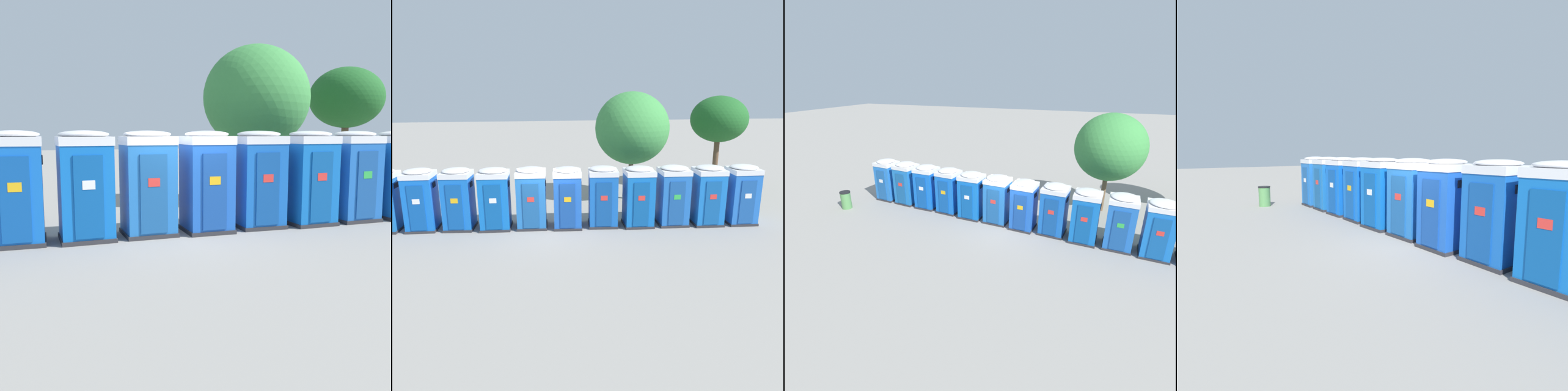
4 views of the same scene
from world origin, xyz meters
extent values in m
plane|color=gray|center=(0.00, 0.00, 0.00)|extent=(120.00, 120.00, 0.00)
cube|color=#2D2D33|center=(-8.13, 1.03, 0.05)|extent=(1.28, 1.31, 0.10)
cube|color=blue|center=(-8.13, 1.03, 1.15)|extent=(1.22, 1.24, 2.10)
cube|color=#1A5399|center=(-8.19, 0.45, 1.07)|extent=(0.61, 0.09, 1.85)
cube|color=white|center=(-8.19, 0.43, 1.35)|extent=(0.28, 0.04, 0.20)
cube|color=black|center=(-7.56, 0.98, 1.89)|extent=(0.06, 0.36, 0.20)
cube|color=white|center=(-8.13, 1.03, 2.30)|extent=(1.26, 1.28, 0.20)
ellipsoid|color=white|center=(-8.13, 1.03, 2.45)|extent=(1.20, 1.22, 0.18)
cube|color=#2D2D33|center=(-6.65, 0.90, 0.05)|extent=(1.31, 1.31, 0.10)
cube|color=blue|center=(-6.65, 0.90, 1.15)|extent=(1.25, 1.25, 2.10)
cube|color=#145293|center=(-6.71, 0.32, 1.07)|extent=(0.63, 0.09, 1.85)
cube|color=red|center=(-6.71, 0.30, 1.35)|extent=(0.28, 0.04, 0.20)
cube|color=black|center=(-6.07, 0.84, 1.89)|extent=(0.06, 0.36, 0.20)
cube|color=white|center=(-6.65, 0.90, 2.30)|extent=(1.29, 1.29, 0.20)
ellipsoid|color=white|center=(-6.65, 0.90, 2.45)|extent=(1.23, 1.23, 0.18)
cube|color=#2D2D33|center=(-5.16, 0.77, 0.05)|extent=(1.24, 1.26, 0.10)
cube|color=blue|center=(-5.16, 0.77, 1.15)|extent=(1.19, 1.20, 2.10)
cube|color=#0D489F|center=(-5.19, 0.18, 1.07)|extent=(0.62, 0.06, 1.85)
cube|color=white|center=(-5.20, 0.17, 1.35)|extent=(0.28, 0.02, 0.20)
cube|color=black|center=(-4.59, 0.74, 1.89)|extent=(0.04, 0.36, 0.20)
cube|color=white|center=(-5.16, 0.77, 2.30)|extent=(1.22, 1.23, 0.20)
ellipsoid|color=white|center=(-5.16, 0.77, 2.45)|extent=(1.16, 1.17, 0.18)
cube|color=#2D2D33|center=(-3.68, 0.66, 0.05)|extent=(1.28, 1.30, 0.10)
cube|color=blue|center=(-3.68, 0.66, 1.15)|extent=(1.21, 1.24, 2.10)
cube|color=#0E4AA0|center=(-3.73, 0.08, 1.07)|extent=(0.61, 0.09, 1.85)
cube|color=yellow|center=(-3.74, 0.06, 1.35)|extent=(0.28, 0.03, 0.20)
cube|color=black|center=(-3.11, 0.61, 1.89)|extent=(0.06, 0.36, 0.20)
cube|color=white|center=(-3.68, 0.66, 2.30)|extent=(1.25, 1.28, 0.20)
ellipsoid|color=white|center=(-3.68, 0.66, 2.45)|extent=(1.19, 1.22, 0.18)
cube|color=#2D2D33|center=(-2.20, 0.46, 0.05)|extent=(1.29, 1.26, 0.10)
cube|color=blue|center=(-2.20, 0.46, 1.15)|extent=(1.22, 1.20, 2.10)
cube|color=#0C4B9A|center=(-2.23, -0.12, 1.07)|extent=(0.64, 0.06, 1.85)
cube|color=white|center=(-2.23, -0.14, 1.35)|extent=(0.28, 0.02, 0.20)
cube|color=black|center=(-1.61, 0.43, 1.89)|extent=(0.04, 0.36, 0.20)
cube|color=white|center=(-2.20, 0.46, 2.30)|extent=(1.26, 1.23, 0.20)
ellipsoid|color=white|center=(-2.20, 0.46, 2.45)|extent=(1.20, 1.17, 0.18)
cube|color=#2D2D33|center=(-0.71, 0.40, 0.05)|extent=(1.30, 1.27, 0.10)
cube|color=blue|center=(-0.71, 0.40, 1.15)|extent=(1.24, 1.21, 2.10)
cube|color=#185195|center=(-0.75, -0.18, 1.07)|extent=(0.65, 0.07, 1.85)
cube|color=red|center=(-0.75, -0.20, 1.35)|extent=(0.28, 0.03, 0.20)
cube|color=black|center=(-0.11, 0.37, 1.89)|extent=(0.05, 0.36, 0.20)
cube|color=white|center=(-0.71, 0.40, 2.30)|extent=(1.28, 1.25, 0.20)
ellipsoid|color=white|center=(-0.71, 0.40, 2.45)|extent=(1.22, 1.19, 0.18)
cube|color=#2D2D33|center=(0.76, 0.19, 0.05)|extent=(1.26, 1.29, 0.10)
cube|color=blue|center=(0.76, 0.19, 1.15)|extent=(1.20, 1.23, 2.10)
cube|color=#154398|center=(0.71, -0.39, 1.07)|extent=(0.61, 0.08, 1.85)
cube|color=yellow|center=(0.71, -0.41, 1.35)|extent=(0.28, 0.03, 0.20)
cube|color=black|center=(1.33, 0.14, 1.89)|extent=(0.05, 0.36, 0.20)
cube|color=white|center=(0.76, 0.19, 2.30)|extent=(1.24, 1.27, 0.20)
ellipsoid|color=white|center=(0.76, 0.19, 2.45)|extent=(1.18, 1.20, 0.18)
cube|color=#2D2D33|center=(2.26, 0.18, 0.05)|extent=(1.32, 1.31, 0.10)
cube|color=blue|center=(2.26, 0.18, 1.15)|extent=(1.26, 1.25, 2.10)
cube|color=#104694|center=(2.20, -0.41, 1.07)|extent=(0.63, 0.09, 1.85)
cube|color=red|center=(2.20, -0.42, 1.35)|extent=(0.28, 0.04, 0.20)
cube|color=black|center=(2.84, 0.12, 1.89)|extent=(0.06, 0.36, 0.20)
cube|color=white|center=(2.26, 0.18, 2.30)|extent=(1.30, 1.29, 0.20)
ellipsoid|color=white|center=(2.26, 0.18, 2.45)|extent=(1.24, 1.22, 0.18)
cube|color=#2D2D33|center=(3.73, -0.05, 0.05)|extent=(1.29, 1.26, 0.10)
cube|color=blue|center=(3.73, -0.05, 1.15)|extent=(1.23, 1.20, 2.10)
cube|color=#0D4B96|center=(3.70, -0.64, 1.07)|extent=(0.64, 0.07, 1.85)
cube|color=red|center=(3.70, -0.65, 1.35)|extent=(0.28, 0.02, 0.20)
cube|color=black|center=(4.32, -0.09, 1.89)|extent=(0.04, 0.36, 0.20)
cube|color=white|center=(3.73, -0.05, 2.30)|extent=(1.26, 1.24, 0.20)
ellipsoid|color=white|center=(3.73, -0.05, 2.45)|extent=(1.20, 1.18, 0.18)
cube|color=#2D2D33|center=(5.22, -0.11, 0.05)|extent=(1.29, 1.26, 0.10)
cube|color=blue|center=(5.22, -0.11, 1.15)|extent=(1.23, 1.20, 2.10)
cube|color=#174A94|center=(5.19, -0.69, 1.07)|extent=(0.64, 0.06, 1.85)
cube|color=green|center=(5.19, -0.71, 1.35)|extent=(0.28, 0.02, 0.20)
cube|color=black|center=(5.82, -0.14, 1.89)|extent=(0.04, 0.36, 0.20)
cube|color=white|center=(5.22, -0.11, 2.30)|extent=(1.27, 1.24, 0.20)
ellipsoid|color=white|center=(5.22, -0.11, 2.45)|extent=(1.20, 1.18, 0.18)
cube|color=#2D2D33|center=(6.70, -0.29, 0.05)|extent=(1.29, 1.27, 0.10)
cube|color=blue|center=(6.70, -0.29, 1.15)|extent=(1.23, 1.21, 2.10)
cube|color=#104F9B|center=(6.66, -0.87, 1.07)|extent=(0.64, 0.07, 1.85)
cube|color=red|center=(6.66, -0.89, 1.35)|extent=(0.28, 0.03, 0.20)
cube|color=white|center=(6.70, -0.29, 2.30)|extent=(1.27, 1.25, 0.20)
ellipsoid|color=white|center=(6.70, -0.29, 2.45)|extent=(1.20, 1.19, 0.18)
cylinder|color=brown|center=(4.45, 3.98, 1.36)|extent=(0.25, 0.25, 2.71)
ellipsoid|color=#3D8C42|center=(4.45, 3.98, 3.71)|extent=(3.74, 3.74, 3.63)
cylinder|color=#518C4C|center=(-9.54, -1.18, 0.48)|extent=(0.56, 0.56, 0.97)
cylinder|color=black|center=(-9.54, -1.18, 1.00)|extent=(0.60, 0.60, 0.06)
camera|label=1|loc=(-4.07, -10.16, 2.47)|focal=42.00mm
camera|label=2|loc=(-0.66, -14.96, 5.52)|focal=35.00mm
camera|label=3|loc=(3.87, -13.71, 7.27)|focal=28.00mm
camera|label=4|loc=(5.97, -6.75, 2.66)|focal=28.00mm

